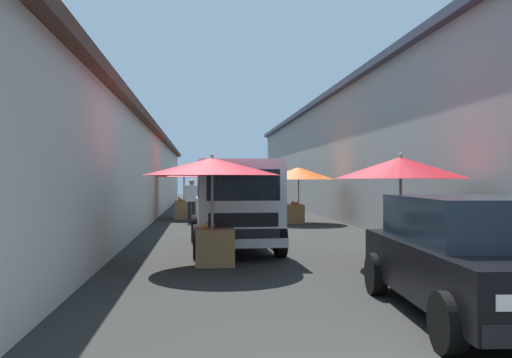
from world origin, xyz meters
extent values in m
plane|color=#282826|center=(13.50, 0.00, 0.00)|extent=(90.00, 90.00, 0.00)
cube|color=beige|center=(15.75, 7.17, 1.75)|extent=(49.50, 7.00, 3.50)
cube|color=#4C3328|center=(15.75, 7.17, 3.62)|extent=(49.80, 7.50, 0.24)
cube|color=gray|center=(15.75, -7.17, 2.57)|extent=(49.50, 7.00, 5.14)
cube|color=#383D4C|center=(15.75, -7.17, 5.26)|extent=(49.80, 7.50, 0.24)
cylinder|color=#9E9EA3|center=(16.80, -1.90, 1.07)|extent=(0.06, 0.06, 2.13)
cone|color=#D84C14|center=(16.80, -1.90, 1.90)|extent=(2.74, 2.74, 0.47)
sphere|color=#9E9EA3|center=(16.80, -1.90, 2.17)|extent=(0.07, 0.07, 0.07)
cube|color=olive|center=(16.86, -1.71, 0.35)|extent=(0.91, 0.73, 0.71)
sphere|color=orange|center=(16.90, -1.66, 0.75)|extent=(0.09, 0.09, 0.09)
sphere|color=orange|center=(16.79, -1.73, 0.75)|extent=(0.09, 0.09, 0.09)
sphere|color=orange|center=(17.06, -1.92, 0.75)|extent=(0.09, 0.09, 0.09)
sphere|color=orange|center=(17.17, -1.87, 0.75)|extent=(0.09, 0.09, 0.09)
sphere|color=orange|center=(17.11, -1.75, 0.75)|extent=(0.09, 0.09, 0.09)
sphere|color=orange|center=(16.90, -1.70, 0.81)|extent=(0.09, 0.09, 0.09)
cylinder|color=#9E9EA3|center=(6.78, -2.09, 1.05)|extent=(0.06, 0.06, 2.10)
cone|color=red|center=(6.78, -2.09, 1.89)|extent=(2.59, 2.59, 0.42)
sphere|color=#9E9EA3|center=(6.78, -2.09, 2.14)|extent=(0.07, 0.07, 0.07)
cube|color=olive|center=(6.98, -2.26, 0.42)|extent=(0.84, 0.62, 0.84)
sphere|color=orange|center=(7.12, -2.26, 0.88)|extent=(0.09, 0.09, 0.09)
sphere|color=orange|center=(6.98, -2.29, 0.88)|extent=(0.09, 0.09, 0.09)
sphere|color=orange|center=(6.78, -2.08, 0.88)|extent=(0.09, 0.09, 0.09)
sphere|color=orange|center=(6.70, -2.16, 0.94)|extent=(0.09, 0.09, 0.09)
sphere|color=orange|center=(6.99, -2.06, 0.88)|extent=(0.09, 0.09, 0.09)
sphere|color=orange|center=(6.97, -2.24, 0.88)|extent=(0.09, 0.09, 0.09)
cylinder|color=#9E9EA3|center=(19.70, 2.51, 1.06)|extent=(0.06, 0.06, 2.12)
cone|color=red|center=(19.70, 2.51, 1.95)|extent=(2.63, 2.63, 0.35)
sphere|color=#9E9EA3|center=(19.70, 2.51, 2.16)|extent=(0.07, 0.07, 0.07)
cube|color=#9E7547|center=(19.52, 2.50, 0.39)|extent=(0.97, 0.73, 0.78)
sphere|color=orange|center=(19.51, 2.69, 0.82)|extent=(0.09, 0.09, 0.09)
sphere|color=orange|center=(19.56, 2.54, 0.82)|extent=(0.09, 0.09, 0.09)
sphere|color=orange|center=(19.55, 2.65, 0.82)|extent=(0.09, 0.09, 0.09)
sphere|color=orange|center=(19.42, 2.52, 0.82)|extent=(0.09, 0.09, 0.09)
sphere|color=orange|center=(19.61, 2.74, 0.88)|extent=(0.09, 0.09, 0.09)
cylinder|color=#9E9EA3|center=(6.98, 1.59, 1.04)|extent=(0.06, 0.06, 2.08)
cone|color=red|center=(6.98, 1.59, 1.91)|extent=(2.66, 2.66, 0.34)
sphere|color=#9E9EA3|center=(6.98, 1.59, 2.12)|extent=(0.07, 0.07, 0.07)
cube|color=#9E7547|center=(7.16, 1.54, 0.36)|extent=(0.94, 0.74, 0.72)
sphere|color=orange|center=(7.15, 1.58, 0.76)|extent=(0.09, 0.09, 0.09)
sphere|color=orange|center=(7.25, 1.68, 0.82)|extent=(0.09, 0.09, 0.09)
sphere|color=orange|center=(6.90, 1.73, 0.76)|extent=(0.09, 0.09, 0.09)
cube|color=black|center=(2.76, -1.48, 0.57)|extent=(4.01, 1.98, 0.64)
cube|color=#19232D|center=(2.91, -1.49, 1.17)|extent=(2.44, 1.67, 0.56)
cube|color=silver|center=(0.88, -0.76, 0.63)|extent=(0.08, 0.24, 0.14)
cylinder|color=black|center=(1.50, -0.53, 0.30)|extent=(0.61, 0.24, 0.60)
cylinder|color=black|center=(4.03, -2.42, 0.30)|extent=(0.61, 0.24, 0.60)
cylinder|color=black|center=(4.15, -0.71, 0.30)|extent=(0.61, 0.24, 0.60)
cube|color=black|center=(9.63, 1.03, 0.50)|extent=(4.84, 1.61, 0.36)
cube|color=silver|center=(8.00, 0.98, 1.38)|extent=(1.59, 1.79, 1.40)
cube|color=#19232D|center=(7.26, 0.96, 1.55)|extent=(0.10, 1.47, 0.63)
cube|color=#19232D|center=(8.00, 0.98, 1.55)|extent=(1.10, 1.80, 0.45)
cube|color=black|center=(7.25, 0.96, 0.86)|extent=(0.10, 1.40, 0.28)
cube|color=silver|center=(7.17, 0.96, 0.40)|extent=(0.17, 1.75, 0.18)
cube|color=gray|center=(10.47, 0.23, 0.93)|extent=(3.16, 0.15, 0.50)
cube|color=gray|center=(10.42, 1.88, 0.93)|extent=(3.16, 0.15, 0.50)
cube|color=gray|center=(12.00, 1.10, 0.93)|extent=(0.11, 1.65, 0.50)
cylinder|color=black|center=(8.03, 0.11, 0.36)|extent=(0.73, 0.24, 0.72)
cylinder|color=black|center=(7.97, 1.86, 0.36)|extent=(0.73, 0.24, 0.72)
cylinder|color=black|center=(11.10, 0.20, 0.36)|extent=(0.73, 0.24, 0.72)
cylinder|color=black|center=(11.05, 1.95, 0.36)|extent=(0.73, 0.24, 0.72)
cylinder|color=#232328|center=(17.15, 2.06, 0.41)|extent=(0.14, 0.14, 0.83)
cylinder|color=#232328|center=(17.16, 2.23, 0.41)|extent=(0.14, 0.14, 0.83)
cube|color=white|center=(17.15, 2.14, 1.14)|extent=(0.22, 0.49, 0.62)
sphere|color=#A57A5B|center=(17.15, 2.14, 1.56)|extent=(0.23, 0.23, 0.23)
cylinder|color=white|center=(17.14, 1.85, 1.17)|extent=(0.08, 0.08, 0.56)
cylinder|color=white|center=(17.17, 2.43, 1.17)|extent=(0.08, 0.08, 0.56)
cylinder|color=black|center=(15.11, 1.74, 0.22)|extent=(0.45, 0.14, 0.44)
cylinder|color=black|center=(13.86, 1.60, 0.22)|extent=(0.45, 0.16, 0.44)
cube|color=red|center=(14.44, 1.66, 0.27)|extent=(0.93, 0.38, 0.08)
ellipsoid|color=black|center=(14.14, 1.63, 0.64)|extent=(0.59, 0.32, 0.20)
cube|color=red|center=(15.06, 1.73, 0.67)|extent=(0.18, 0.33, 0.56)
cylinder|color=silver|center=(14.99, 1.73, 0.77)|extent=(0.28, 0.09, 0.68)
cylinder|color=black|center=(14.91, 1.72, 1.12)|extent=(0.55, 0.10, 0.04)
camera|label=1|loc=(-3.39, 1.81, 1.66)|focal=37.74mm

